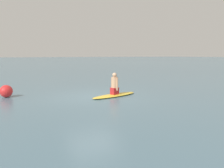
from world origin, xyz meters
TOP-DOWN VIEW (x-y plane):
  - ground_plane at (0.00, 0.00)m, footprint 400.00×400.00m
  - surfboard at (0.94, -0.46)m, footprint 2.73×1.20m
  - person_paddler at (0.94, -0.46)m, footprint 0.39×0.46m
  - buoy_marker at (-3.61, 1.86)m, footprint 0.58×0.58m

SIDE VIEW (x-z plane):
  - ground_plane at x=0.00m, z-range 0.00..0.00m
  - surfboard at x=0.94m, z-range 0.00..0.10m
  - buoy_marker at x=-3.61m, z-range 0.00..0.58m
  - person_paddler at x=0.94m, z-range 0.05..1.09m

